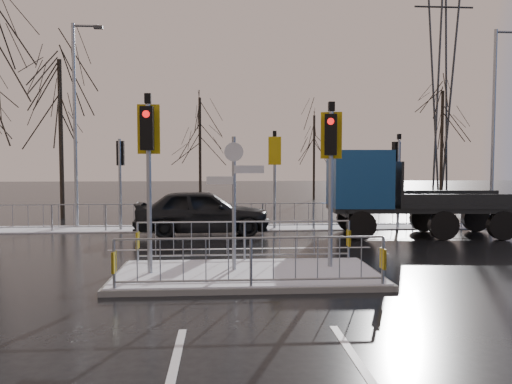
{
  "coord_description": "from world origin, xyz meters",
  "views": [
    {
      "loc": [
        -0.58,
        -11.24,
        2.62
      ],
      "look_at": [
        0.38,
        2.7,
        1.8
      ],
      "focal_mm": 35.0,
      "sensor_mm": 36.0,
      "label": 1
    }
  ],
  "objects": [
    {
      "name": "car_far_lane",
      "position": [
        -1.28,
        6.96,
        0.83
      ],
      "size": [
        4.98,
        2.19,
        1.67
      ],
      "primitive_type": "imported",
      "rotation": [
        0.0,
        0.0,
        1.62
      ],
      "color": "black",
      "rests_on": "ground"
    },
    {
      "name": "snow_verge",
      "position": [
        0.0,
        8.6,
        0.02
      ],
      "size": [
        30.0,
        2.0,
        0.04
      ],
      "primitive_type": "cube",
      "color": "white",
      "rests_on": "ground"
    },
    {
      "name": "tree_far_b",
      "position": [
        6.0,
        24.0,
        4.18
      ],
      "size": [
        3.25,
        3.25,
        6.14
      ],
      "color": "black",
      "rests_on": "ground"
    },
    {
      "name": "far_kerb_fixtures",
      "position": [
        0.29,
        8.09,
        1.02
      ],
      "size": [
        18.0,
        0.65,
        3.83
      ],
      "color": "gray",
      "rests_on": "ground"
    },
    {
      "name": "tree_far_c",
      "position": [
        14.0,
        21.0,
        5.15
      ],
      "size": [
        4.0,
        4.0,
        7.55
      ],
      "color": "black",
      "rests_on": "ground"
    },
    {
      "name": "tree_far_a",
      "position": [
        -2.0,
        22.0,
        4.82
      ],
      "size": [
        3.75,
        3.75,
        7.08
      ],
      "color": "black",
      "rests_on": "ground"
    },
    {
      "name": "traffic_island",
      "position": [
        -0.01,
        0.01,
        0.39
      ],
      "size": [
        6.0,
        3.04,
        4.15
      ],
      "color": "slate",
      "rests_on": "ground"
    },
    {
      "name": "lane_markings",
      "position": [
        0.0,
        -0.33,
        0.0
      ],
      "size": [
        8.0,
        11.38,
        0.01
      ],
      "color": "silver",
      "rests_on": "ground"
    },
    {
      "name": "flatbed_truck",
      "position": [
        5.26,
        6.26,
        1.62
      ],
      "size": [
        6.74,
        2.87,
        3.05
      ],
      "color": "black",
      "rests_on": "ground"
    },
    {
      "name": "street_lamp_left",
      "position": [
        -6.43,
        9.5,
        4.49
      ],
      "size": [
        1.25,
        0.18,
        8.2
      ],
      "color": "gray",
      "rests_on": "ground"
    },
    {
      "name": "street_lamp_right",
      "position": [
        10.57,
        8.5,
        4.39
      ],
      "size": [
        1.25,
        0.18,
        8.0
      ],
      "color": "gray",
      "rests_on": "ground"
    },
    {
      "name": "ground",
      "position": [
        0.0,
        0.0,
        0.0
      ],
      "size": [
        120.0,
        120.0,
        0.0
      ],
      "primitive_type": "plane",
      "color": "black",
      "rests_on": "ground"
    },
    {
      "name": "pylon_wires",
      "position": [
        16.88,
        30.0,
        11.03
      ],
      "size": [
        70.0,
        2.38,
        19.97
      ],
      "color": "#2D3033",
      "rests_on": "ground"
    },
    {
      "name": "tree_near_b",
      "position": [
        -8.0,
        12.5,
        5.15
      ],
      "size": [
        4.0,
        4.0,
        7.55
      ],
      "color": "black",
      "rests_on": "ground"
    }
  ]
}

